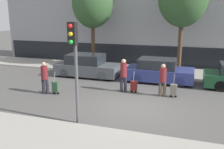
% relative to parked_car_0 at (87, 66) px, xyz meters
% --- Properties ---
extents(ground_plane, '(80.00, 80.00, 0.00)m').
position_rel_parked_car_0_xyz_m(ground_plane, '(4.20, -4.51, -0.68)').
color(ground_plane, '#565451').
extents(sidewalk_near, '(28.00, 2.50, 0.12)m').
position_rel_parked_car_0_xyz_m(sidewalk_near, '(4.20, -8.26, -0.62)').
color(sidewalk_near, '#A39E93').
rests_on(sidewalk_near, ground_plane).
extents(sidewalk_far, '(28.00, 3.00, 0.12)m').
position_rel_parked_car_0_xyz_m(sidewalk_far, '(4.20, 2.49, -0.62)').
color(sidewalk_far, '#A39E93').
rests_on(sidewalk_far, ground_plane).
extents(parked_car_0, '(4.13, 1.84, 1.46)m').
position_rel_parked_car_0_xyz_m(parked_car_0, '(0.00, 0.00, 0.00)').
color(parked_car_0, '#4C5156').
rests_on(parked_car_0, ground_plane).
extents(parked_car_1, '(3.97, 1.86, 1.41)m').
position_rel_parked_car_0_xyz_m(parked_car_1, '(4.64, 0.10, -0.02)').
color(parked_car_1, navy).
rests_on(parked_car_1, ground_plane).
extents(pedestrian_left, '(0.34, 0.34, 1.67)m').
position_rel_parked_car_0_xyz_m(pedestrian_left, '(-0.58, -4.08, 0.27)').
color(pedestrian_left, '#23232D').
rests_on(pedestrian_left, ground_plane).
extents(trolley_left, '(0.34, 0.29, 1.19)m').
position_rel_parked_car_0_xyz_m(trolley_left, '(-0.05, -3.94, -0.29)').
color(trolley_left, '#335138').
rests_on(trolley_left, ground_plane).
extents(pedestrian_center, '(0.35, 0.34, 1.77)m').
position_rel_parked_car_0_xyz_m(pedestrian_center, '(3.15, -2.51, 0.33)').
color(pedestrian_center, '#23232D').
rests_on(pedestrian_center, ground_plane).
extents(trolley_center, '(0.34, 0.29, 1.15)m').
position_rel_parked_car_0_xyz_m(trolley_center, '(3.70, -2.44, -0.32)').
color(trolley_center, maroon).
rests_on(trolley_center, ground_plane).
extents(pedestrian_right, '(0.35, 0.34, 1.66)m').
position_rel_parked_car_0_xyz_m(pedestrian_right, '(5.19, -2.62, 0.26)').
color(pedestrian_right, '#4C4233').
rests_on(pedestrian_right, ground_plane).
extents(trolley_right, '(0.34, 0.29, 1.20)m').
position_rel_parked_car_0_xyz_m(trolley_right, '(5.73, -2.57, -0.29)').
color(trolley_right, slate).
rests_on(trolley_right, ground_plane).
extents(traffic_light, '(0.28, 0.47, 3.77)m').
position_rel_parked_car_0_xyz_m(traffic_light, '(2.56, -6.87, 2.01)').
color(traffic_light, '#515154').
rests_on(traffic_light, ground_plane).
extents(bare_tree_down_street, '(2.97, 2.97, 6.48)m').
position_rel_parked_car_0_xyz_m(bare_tree_down_street, '(-0.67, 2.68, 4.08)').
color(bare_tree_down_street, '#4C3826').
rests_on(bare_tree_down_street, sidewalk_far).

